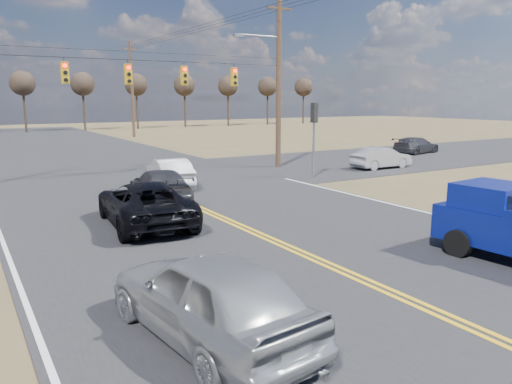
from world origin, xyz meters
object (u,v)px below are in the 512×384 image
silver_suv (209,296)px  cross_car_east_near (381,158)px  black_suv (145,203)px  cross_car_east_far (416,145)px  dgrey_car_queue (160,186)px  white_car_queue (170,173)px

silver_suv → cross_car_east_near: silver_suv is taller
black_suv → cross_car_east_far: size_ratio=1.21×
dgrey_car_queue → cross_car_east_far: (22.94, 7.03, -0.04)m
black_suv → white_car_queue: 7.14m
silver_suv → white_car_queue: bearing=-116.0°
silver_suv → cross_car_east_far: 32.27m
silver_suv → cross_car_east_far: (26.38, 18.59, -0.17)m
cross_car_east_near → black_suv: bearing=109.1°
black_suv → white_car_queue: black_suv is taller
black_suv → dgrey_car_queue: 3.72m
cross_car_east_far → dgrey_car_queue: bearing=97.4°
cross_car_east_far → black_suv: bearing=103.0°
dgrey_car_queue → cross_car_east_near: size_ratio=1.18×
silver_suv → dgrey_car_queue: silver_suv is taller
silver_suv → cross_car_east_near: bearing=-149.2°
white_car_queue → cross_car_east_far: bearing=-160.8°
silver_suv → cross_car_east_far: silver_suv is taller
silver_suv → white_car_queue: silver_suv is taller
silver_suv → cross_car_east_near: size_ratio=1.21×
cross_car_east_near → cross_car_east_far: cross_car_east_near is taller
white_car_queue → cross_car_east_near: white_car_queue is taller
white_car_queue → dgrey_car_queue: bearing=70.7°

